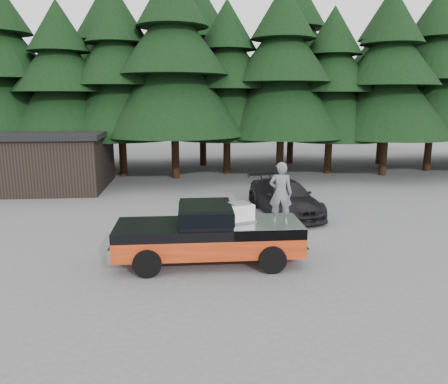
{
  "coord_description": "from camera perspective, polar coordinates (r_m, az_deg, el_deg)",
  "views": [
    {
      "loc": [
        -0.24,
        -13.85,
        5.15
      ],
      "look_at": [
        0.94,
        0.0,
        2.14
      ],
      "focal_mm": 35.0,
      "sensor_mm": 36.0,
      "label": 1
    }
  ],
  "objects": [
    {
      "name": "utility_building",
      "position": [
        27.51,
        -23.44,
        3.93
      ],
      "size": [
        8.4,
        6.4,
        3.3
      ],
      "color": "black",
      "rests_on": "ground"
    },
    {
      "name": "treeline",
      "position": [
        31.16,
        -3.79,
        16.92
      ],
      "size": [
        60.15,
        16.05,
        17.5
      ],
      "color": "black",
      "rests_on": "ground"
    },
    {
      "name": "pickup_truck",
      "position": [
        13.91,
        -2.01,
        -6.62
      ],
      "size": [
        6.0,
        2.04,
        1.33
      ],
      "primitive_type": null,
      "color": "red",
      "rests_on": "ground"
    },
    {
      "name": "truck_cab",
      "position": [
        13.62,
        -2.46,
        -2.81
      ],
      "size": [
        1.66,
        1.9,
        0.59
      ],
      "primitive_type": "cube",
      "color": "black",
      "rests_on": "pickup_truck"
    },
    {
      "name": "air_compressor",
      "position": [
        13.77,
        2.0,
        -2.76
      ],
      "size": [
        0.96,
        0.88,
        0.54
      ],
      "primitive_type": "cube",
      "rotation": [
        0.0,
        0.0,
        0.36
      ],
      "color": "silver",
      "rests_on": "pickup_truck"
    },
    {
      "name": "ground",
      "position": [
        14.78,
        -3.65,
        -8.22
      ],
      "size": [
        120.0,
        120.0,
        0.0
      ],
      "primitive_type": "plane",
      "color": "#535255",
      "rests_on": "ground"
    },
    {
      "name": "man_on_bed",
      "position": [
        13.46,
        7.41,
        -0.15
      ],
      "size": [
        0.79,
        0.62,
        1.93
      ],
      "primitive_type": "imported",
      "rotation": [
        0.0,
        0.0,
        2.9
      ],
      "color": "#5C5D64",
      "rests_on": "pickup_truck"
    },
    {
      "name": "parked_car",
      "position": [
        19.87,
        7.91,
        -0.7
      ],
      "size": [
        3.09,
        5.5,
        1.51
      ],
      "primitive_type": "imported",
      "rotation": [
        0.0,
        0.0,
        0.2
      ],
      "color": "black",
      "rests_on": "ground"
    }
  ]
}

